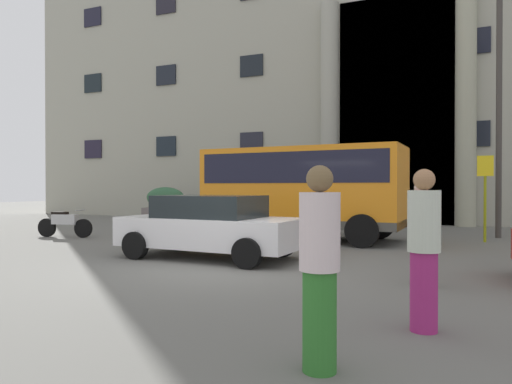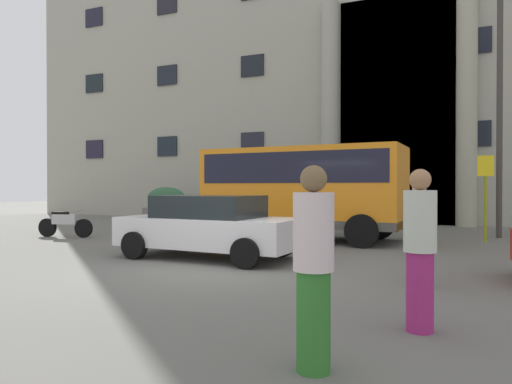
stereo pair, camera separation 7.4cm
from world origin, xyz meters
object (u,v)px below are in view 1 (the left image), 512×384
at_px(hedge_planter_entrance_left, 342,211).
at_px(pedestrian_man_crossing, 424,249).
at_px(hedge_planter_entrance_right, 270,207).
at_px(hedge_planter_west, 165,205).
at_px(bus_stop_sign, 485,189).
at_px(pedestrian_child_trailing, 320,267).
at_px(lamppost_plaza_centre, 499,79).
at_px(pedestrian_woman_with_bag, 421,233).
at_px(scooter_by_planter, 64,223).
at_px(parked_coupe_end, 210,226).
at_px(orange_minibus, 303,186).

relative_size(hedge_planter_entrance_left, pedestrian_man_crossing, 0.93).
bearing_deg(pedestrian_man_crossing, hedge_planter_entrance_right, 166.43).
bearing_deg(hedge_planter_west, bus_stop_sign, -15.23).
bearing_deg(hedge_planter_entrance_left, hedge_planter_entrance_right, 179.80).
xyz_separation_m(pedestrian_child_trailing, lamppost_plaza_centre, (2.39, 12.74, 4.15)).
distance_m(hedge_planter_entrance_left, pedestrian_woman_with_bag, 11.73).
relative_size(hedge_planter_entrance_left, lamppost_plaza_centre, 0.19).
height_order(pedestrian_woman_with_bag, pedestrian_child_trailing, pedestrian_child_trailing).
distance_m(hedge_planter_west, scooter_by_planter, 7.59).
distance_m(parked_coupe_end, pedestrian_child_trailing, 6.76).
xyz_separation_m(parked_coupe_end, pedestrian_man_crossing, (4.82, -3.85, 0.19)).
bearing_deg(lamppost_plaza_centre, parked_coupe_end, -131.27).
relative_size(hedge_planter_entrance_right, pedestrian_woman_with_bag, 0.89).
relative_size(scooter_by_planter, pedestrian_child_trailing, 1.05).
height_order(orange_minibus, hedge_planter_west, orange_minibus).
distance_m(hedge_planter_entrance_right, lamppost_plaza_centre, 10.10).
bearing_deg(hedge_planter_entrance_left, orange_minibus, -90.14).
bearing_deg(parked_coupe_end, pedestrian_woman_with_bag, -12.68).
distance_m(pedestrian_woman_with_bag, pedestrian_man_crossing, 2.54).
height_order(bus_stop_sign, parked_coupe_end, bus_stop_sign).
distance_m(pedestrian_man_crossing, pedestrian_child_trailing, 1.75).
distance_m(parked_coupe_end, lamppost_plaza_centre, 10.67).
bearing_deg(hedge_planter_entrance_right, orange_minibus, -59.23).
xyz_separation_m(scooter_by_planter, pedestrian_woman_with_bag, (11.11, -3.38, 0.41)).
bearing_deg(pedestrian_woman_with_bag, scooter_by_planter, -142.45).
height_order(hedge_planter_west, pedestrian_man_crossing, pedestrian_man_crossing).
height_order(pedestrian_child_trailing, lamppost_plaza_centre, lamppost_plaza_centre).
distance_m(hedge_planter_west, pedestrian_woman_with_bag, 16.39).
height_order(orange_minibus, pedestrian_child_trailing, orange_minibus).
height_order(bus_stop_sign, pedestrian_child_trailing, bus_stop_sign).
height_order(hedge_planter_entrance_left, scooter_by_planter, hedge_planter_entrance_left).
xyz_separation_m(bus_stop_sign, pedestrian_woman_with_bag, (-1.33, -7.16, -0.71)).
relative_size(bus_stop_sign, pedestrian_woman_with_bag, 1.48).
bearing_deg(scooter_by_planter, pedestrian_woman_with_bag, -27.52).
bearing_deg(bus_stop_sign, parked_coupe_end, -135.56).
height_order(orange_minibus, parked_coupe_end, orange_minibus).
height_order(hedge_planter_entrance_right, hedge_planter_west, hedge_planter_west).
relative_size(bus_stop_sign, hedge_planter_west, 1.17).
bearing_deg(lamppost_plaza_centre, pedestrian_child_trailing, -100.61).
distance_m(hedge_planter_entrance_right, pedestrian_man_crossing, 15.41).
xyz_separation_m(hedge_planter_entrance_left, hedge_planter_entrance_right, (-3.20, 0.01, 0.10)).
xyz_separation_m(hedge_planter_entrance_right, parked_coupe_end, (2.35, -9.79, -0.00)).
distance_m(bus_stop_sign, hedge_planter_entrance_left, 6.52).
bearing_deg(pedestrian_woman_with_bag, pedestrian_child_trailing, -43.69).
relative_size(pedestrian_woman_with_bag, lamppost_plaza_centre, 0.19).
distance_m(orange_minibus, pedestrian_man_crossing, 9.23).
distance_m(scooter_by_planter, lamppost_plaza_centre, 14.68).
bearing_deg(scooter_by_planter, orange_minibus, 7.43).
relative_size(orange_minibus, bus_stop_sign, 2.40).
bearing_deg(bus_stop_sign, orange_minibus, -164.67).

